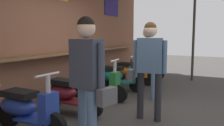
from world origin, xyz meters
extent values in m
plane|color=#383533|center=(0.00, 0.00, 0.00)|extent=(26.85, 26.85, 0.00)
cube|color=brown|center=(0.00, 2.02, 1.88)|extent=(9.59, 0.25, 3.76)
cube|color=brown|center=(0.00, 1.72, 1.10)|extent=(8.63, 0.36, 0.05)
cylinder|color=#332D28|center=(4.03, -0.52, 1.84)|extent=(0.08, 0.08, 3.69)
ellipsoid|color=#233D9E|center=(-1.57, 1.25, 0.40)|extent=(0.40, 0.71, 0.30)
cube|color=black|center=(-1.57, 1.20, 0.60)|extent=(0.31, 0.56, 0.10)
cube|color=#233D9E|center=(-1.58, 0.90, 0.25)|extent=(0.39, 0.51, 0.04)
cube|color=#233D9E|center=(-1.59, 0.60, 0.47)|extent=(0.28, 0.17, 0.44)
cylinder|color=#B7B7BC|center=(-1.59, 0.60, 0.60)|extent=(0.07, 0.07, 0.70)
cylinder|color=#B7B7BC|center=(-1.59, 0.60, 0.95)|extent=(0.46, 0.05, 0.04)
cylinder|color=black|center=(-1.56, 1.50, 0.20)|extent=(0.11, 0.40, 0.40)
ellipsoid|color=maroon|center=(-0.51, 1.25, 0.40)|extent=(0.42, 0.72, 0.30)
cube|color=black|center=(-0.52, 1.20, 0.60)|extent=(0.33, 0.56, 0.10)
cube|color=maroon|center=(-0.53, 0.90, 0.25)|extent=(0.41, 0.52, 0.04)
cube|color=maroon|center=(-0.55, 0.60, 0.47)|extent=(0.29, 0.17, 0.44)
cylinder|color=#B7B7BC|center=(-0.55, 0.60, 0.60)|extent=(0.07, 0.07, 0.70)
cylinder|color=#B7B7BC|center=(-0.55, 0.60, 0.95)|extent=(0.46, 0.06, 0.04)
cylinder|color=black|center=(-0.55, 0.50, 0.20)|extent=(0.12, 0.40, 0.40)
cylinder|color=black|center=(-0.50, 1.50, 0.20)|extent=(0.12, 0.40, 0.40)
ellipsoid|color=#237533|center=(0.50, 1.25, 0.40)|extent=(0.43, 0.73, 0.30)
cube|color=black|center=(0.50, 1.20, 0.60)|extent=(0.34, 0.57, 0.10)
cube|color=#237533|center=(0.53, 0.90, 0.25)|extent=(0.41, 0.53, 0.04)
cube|color=#237533|center=(0.55, 0.60, 0.47)|extent=(0.29, 0.18, 0.44)
cylinder|color=#B7B7BC|center=(0.55, 0.60, 0.60)|extent=(0.07, 0.07, 0.70)
cylinder|color=#B7B7BC|center=(0.55, 0.60, 0.95)|extent=(0.46, 0.07, 0.04)
cylinder|color=black|center=(0.55, 0.50, 0.20)|extent=(0.13, 0.41, 0.40)
cylinder|color=black|center=(0.48, 1.50, 0.20)|extent=(0.13, 0.41, 0.40)
ellipsoid|color=#197075|center=(1.59, 1.25, 0.40)|extent=(0.43, 0.72, 0.30)
cube|color=black|center=(1.60, 1.20, 0.60)|extent=(0.34, 0.57, 0.10)
cube|color=#197075|center=(1.62, 0.90, 0.25)|extent=(0.41, 0.53, 0.04)
cube|color=#197075|center=(1.64, 0.60, 0.47)|extent=(0.29, 0.18, 0.44)
cylinder|color=#B7B7BC|center=(1.64, 0.60, 0.60)|extent=(0.07, 0.07, 0.70)
cylinder|color=#B7B7BC|center=(1.64, 0.60, 0.95)|extent=(0.46, 0.07, 0.04)
cylinder|color=black|center=(1.64, 0.50, 0.20)|extent=(0.13, 0.41, 0.40)
cylinder|color=black|center=(1.58, 1.50, 0.20)|extent=(0.13, 0.41, 0.40)
ellipsoid|color=orange|center=(2.60, 1.25, 0.40)|extent=(0.40, 0.71, 0.30)
cube|color=black|center=(2.60, 1.20, 0.60)|extent=(0.32, 0.56, 0.10)
cube|color=orange|center=(2.59, 0.90, 0.25)|extent=(0.40, 0.51, 0.04)
cube|color=orange|center=(2.58, 0.60, 0.47)|extent=(0.29, 0.17, 0.44)
cylinder|color=#B7B7BC|center=(2.58, 0.60, 0.60)|extent=(0.07, 0.07, 0.70)
cylinder|color=#B7B7BC|center=(2.58, 0.60, 0.95)|extent=(0.46, 0.05, 0.04)
cylinder|color=black|center=(2.58, 0.50, 0.20)|extent=(0.11, 0.40, 0.40)
cylinder|color=black|center=(2.61, 1.50, 0.20)|extent=(0.11, 0.40, 0.40)
ellipsoid|color=beige|center=(3.67, 1.25, 0.40)|extent=(0.43, 0.73, 0.30)
cube|color=black|center=(3.66, 1.20, 0.60)|extent=(0.34, 0.57, 0.10)
cube|color=beige|center=(3.64, 0.90, 0.25)|extent=(0.42, 0.53, 0.04)
cube|color=beige|center=(3.62, 0.60, 0.47)|extent=(0.29, 0.18, 0.44)
cylinder|color=#B7B7BC|center=(3.62, 0.60, 0.60)|extent=(0.07, 0.07, 0.70)
cylinder|color=#B7B7BC|center=(3.62, 0.60, 0.95)|extent=(0.46, 0.07, 0.04)
cylinder|color=black|center=(3.61, 0.50, 0.20)|extent=(0.13, 0.41, 0.40)
cylinder|color=black|center=(3.69, 1.50, 0.20)|extent=(0.13, 0.41, 0.40)
cylinder|color=slate|center=(-1.60, 0.00, 0.43)|extent=(0.12, 0.12, 0.86)
cylinder|color=slate|center=(-1.82, -0.28, 0.43)|extent=(0.12, 0.12, 0.86)
cube|color=#383D4C|center=(-1.71, -0.14, 1.16)|extent=(0.29, 0.46, 0.61)
sphere|color=beige|center=(-1.71, -0.14, 1.59)|extent=(0.23, 0.23, 0.23)
sphere|color=black|center=(-1.71, -0.14, 1.63)|extent=(0.21, 0.21, 0.21)
cylinder|color=#383D4C|center=(-1.65, 0.10, 1.14)|extent=(0.08, 0.08, 0.57)
cylinder|color=#383D4C|center=(-1.77, -0.39, 1.14)|extent=(0.08, 0.08, 0.57)
cube|color=#4C4C51|center=(-1.77, -0.46, 0.80)|extent=(0.28, 0.16, 0.20)
cylinder|color=slate|center=(1.11, -0.12, 0.42)|extent=(0.12, 0.12, 0.84)
cylinder|color=slate|center=(1.20, 0.23, 0.42)|extent=(0.12, 0.12, 0.84)
cube|color=#383D4C|center=(1.16, 0.06, 1.14)|extent=(0.30, 0.46, 0.60)
sphere|color=beige|center=(1.16, 0.06, 1.56)|extent=(0.23, 0.23, 0.23)
sphere|color=olive|center=(1.16, 0.06, 1.60)|extent=(0.21, 0.21, 0.21)
cylinder|color=#383D4C|center=(1.22, -0.19, 1.12)|extent=(0.08, 0.08, 0.56)
cylinder|color=#383D4C|center=(1.10, 0.30, 1.12)|extent=(0.08, 0.08, 0.56)
cube|color=black|center=(1.06, 0.36, 0.79)|extent=(0.28, 0.16, 0.20)
cylinder|color=#232328|center=(-0.17, -0.61, 0.43)|extent=(0.12, 0.12, 0.86)
cylinder|color=#232328|center=(-0.17, -0.28, 0.43)|extent=(0.12, 0.12, 0.86)
cube|color=slate|center=(-0.17, -0.44, 1.16)|extent=(0.27, 0.45, 0.61)
sphere|color=beige|center=(-0.17, -0.44, 1.59)|extent=(0.23, 0.23, 0.23)
sphere|color=#472D19|center=(-0.17, -0.44, 1.63)|extent=(0.21, 0.21, 0.21)
cylinder|color=slate|center=(-0.13, -0.69, 1.14)|extent=(0.08, 0.08, 0.57)
cylinder|color=slate|center=(-0.21, -0.19, 1.14)|extent=(0.08, 0.08, 0.57)
cube|color=#4C4C51|center=(-0.24, -0.13, 0.80)|extent=(0.27, 0.14, 0.20)
camera|label=1|loc=(-4.16, -1.76, 1.52)|focal=38.39mm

